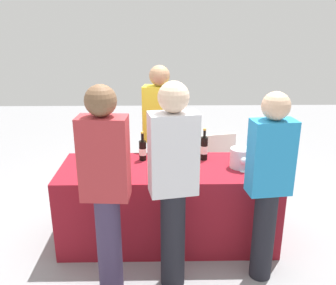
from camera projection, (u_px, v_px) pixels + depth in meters
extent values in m
plane|color=gray|center=(168.00, 238.00, 3.79)|extent=(12.00, 12.00, 0.00)
cube|color=maroon|center=(168.00, 203.00, 3.66)|extent=(2.09, 0.79, 0.79)
cylinder|color=black|center=(96.00, 150.00, 3.62)|extent=(0.07, 0.07, 0.24)
cylinder|color=black|center=(95.00, 135.00, 3.57)|extent=(0.03, 0.03, 0.07)
cylinder|color=gold|center=(95.00, 131.00, 3.56)|extent=(0.03, 0.03, 0.02)
cylinder|color=silver|center=(96.00, 151.00, 3.63)|extent=(0.07, 0.07, 0.08)
cylinder|color=black|center=(111.00, 153.00, 3.57)|extent=(0.07, 0.07, 0.23)
cylinder|color=black|center=(111.00, 138.00, 3.52)|extent=(0.03, 0.03, 0.07)
cylinder|color=gold|center=(110.00, 134.00, 3.51)|extent=(0.03, 0.03, 0.02)
cylinder|color=silver|center=(112.00, 154.00, 3.58)|extent=(0.07, 0.07, 0.08)
cylinder|color=black|center=(143.00, 151.00, 3.68)|extent=(0.07, 0.07, 0.20)
cylinder|color=black|center=(142.00, 137.00, 3.63)|extent=(0.03, 0.03, 0.08)
cylinder|color=gold|center=(142.00, 133.00, 3.61)|extent=(0.03, 0.03, 0.02)
cylinder|color=silver|center=(143.00, 152.00, 3.68)|extent=(0.07, 0.07, 0.07)
cylinder|color=black|center=(168.00, 153.00, 3.58)|extent=(0.07, 0.07, 0.23)
cylinder|color=black|center=(168.00, 139.00, 3.53)|extent=(0.03, 0.03, 0.07)
cylinder|color=black|center=(168.00, 134.00, 3.51)|extent=(0.03, 0.03, 0.02)
cylinder|color=silver|center=(168.00, 154.00, 3.58)|extent=(0.07, 0.07, 0.08)
cylinder|color=black|center=(179.00, 153.00, 3.57)|extent=(0.07, 0.07, 0.24)
cylinder|color=black|center=(179.00, 137.00, 3.52)|extent=(0.03, 0.03, 0.07)
cylinder|color=black|center=(179.00, 133.00, 3.50)|extent=(0.03, 0.03, 0.02)
cylinder|color=silver|center=(179.00, 154.00, 3.57)|extent=(0.07, 0.07, 0.08)
cylinder|color=black|center=(204.00, 148.00, 3.68)|extent=(0.07, 0.07, 0.24)
cylinder|color=black|center=(205.00, 134.00, 3.63)|extent=(0.03, 0.03, 0.07)
cylinder|color=gold|center=(205.00, 130.00, 3.62)|extent=(0.03, 0.03, 0.02)
cylinder|color=silver|center=(204.00, 150.00, 3.68)|extent=(0.07, 0.07, 0.08)
cylinder|color=silver|center=(123.00, 174.00, 3.38)|extent=(0.06, 0.06, 0.00)
cylinder|color=silver|center=(123.00, 169.00, 3.36)|extent=(0.01, 0.01, 0.08)
sphere|color=silver|center=(123.00, 162.00, 3.34)|extent=(0.08, 0.08, 0.08)
sphere|color=#590C19|center=(123.00, 163.00, 3.34)|extent=(0.04, 0.04, 0.04)
cylinder|color=silver|center=(158.00, 174.00, 3.36)|extent=(0.06, 0.06, 0.00)
cylinder|color=silver|center=(158.00, 171.00, 3.35)|extent=(0.01, 0.01, 0.06)
sphere|color=silver|center=(158.00, 165.00, 3.33)|extent=(0.07, 0.07, 0.07)
cylinder|color=silver|center=(175.00, 174.00, 3.37)|extent=(0.07, 0.07, 0.00)
cylinder|color=silver|center=(175.00, 170.00, 3.36)|extent=(0.01, 0.01, 0.08)
sphere|color=silver|center=(175.00, 163.00, 3.34)|extent=(0.06, 0.06, 0.06)
sphere|color=#590C19|center=(175.00, 164.00, 3.34)|extent=(0.03, 0.03, 0.03)
cylinder|color=silver|center=(243.00, 171.00, 3.43)|extent=(0.06, 0.06, 0.00)
cylinder|color=silver|center=(243.00, 167.00, 3.41)|extent=(0.01, 0.01, 0.07)
sphere|color=silver|center=(244.00, 161.00, 3.39)|extent=(0.07, 0.07, 0.07)
sphere|color=#590C19|center=(244.00, 162.00, 3.39)|extent=(0.04, 0.04, 0.04)
cylinder|color=silver|center=(240.00, 158.00, 3.50)|extent=(0.20, 0.20, 0.19)
cylinder|color=brown|center=(160.00, 174.00, 4.31)|extent=(0.20, 0.20, 0.83)
cube|color=yellow|center=(160.00, 114.00, 4.07)|extent=(0.39, 0.25, 0.62)
sphere|color=tan|center=(159.00, 76.00, 3.94)|extent=(0.23, 0.23, 0.23)
cylinder|color=#3F3351|center=(109.00, 245.00, 2.94)|extent=(0.20, 0.20, 0.86)
cube|color=#B23338|center=(104.00, 159.00, 2.70)|extent=(0.37, 0.22, 0.64)
sphere|color=brown|center=(101.00, 101.00, 2.56)|extent=(0.23, 0.23, 0.23)
cylinder|color=black|center=(173.00, 239.00, 3.02)|extent=(0.20, 0.20, 0.86)
cube|color=silver|center=(173.00, 154.00, 2.77)|extent=(0.40, 0.27, 0.65)
sphere|color=beige|center=(174.00, 97.00, 2.63)|extent=(0.23, 0.23, 0.23)
cylinder|color=black|center=(263.00, 235.00, 3.11)|extent=(0.19, 0.19, 0.81)
cube|color=#268CCC|center=(271.00, 157.00, 2.88)|extent=(0.36, 0.23, 0.61)
sphere|color=#D8AD8C|center=(276.00, 106.00, 2.74)|extent=(0.22, 0.22, 0.22)
cube|color=white|center=(217.00, 162.00, 4.74)|extent=(0.48, 0.14, 0.76)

